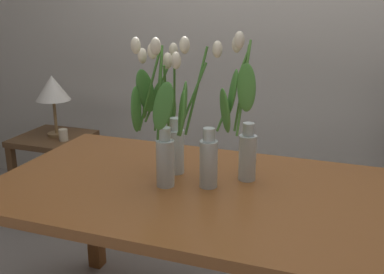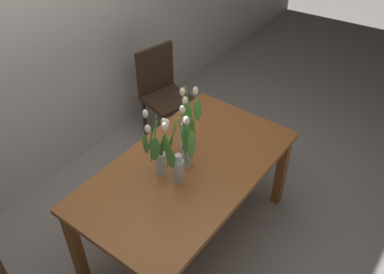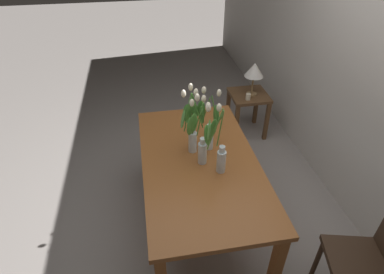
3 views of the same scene
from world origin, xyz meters
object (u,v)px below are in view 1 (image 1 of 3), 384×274
object	(u,v)px
tulip_vase_1	(242,128)
tulip_vase_3	(159,127)
table_lamp	(53,90)
pillar_candle	(63,135)
dining_table	(202,209)
tulip_vase_0	(170,131)
side_table	(54,153)
tulip_vase_2	(200,142)

from	to	relation	value
tulip_vase_1	tulip_vase_3	world-z (taller)	tulip_vase_1
table_lamp	pillar_candle	bearing A→B (deg)	-36.11
dining_table	tulip_vase_0	xyz separation A→B (m)	(-0.17, 0.11, 0.27)
tulip_vase_0	table_lamp	size ratio (longest dim) A/B	1.29
table_lamp	pillar_candle	world-z (taller)	table_lamp
tulip_vase_1	pillar_candle	xyz separation A→B (m)	(-1.32, 0.71, -0.37)
dining_table	side_table	size ratio (longest dim) A/B	2.91
tulip_vase_3	table_lamp	xyz separation A→B (m)	(-1.15, 0.92, -0.11)
tulip_vase_0	pillar_candle	world-z (taller)	tulip_vase_0
tulip_vase_1	side_table	world-z (taller)	tulip_vase_1
dining_table	tulip_vase_2	world-z (taller)	tulip_vase_2
tulip_vase_3	pillar_candle	size ratio (longest dim) A/B	7.47
tulip_vase_0	table_lamp	world-z (taller)	tulip_vase_0
tulip_vase_3	side_table	distance (m)	1.57
side_table	tulip_vase_3	bearing A→B (deg)	-37.55
tulip_vase_1	table_lamp	bearing A→B (deg)	151.10
tulip_vase_0	side_table	size ratio (longest dim) A/B	0.94
tulip_vase_0	pillar_candle	distance (m)	1.29
tulip_vase_0	tulip_vase_3	bearing A→B (deg)	-83.66
tulip_vase_2	pillar_candle	bearing A→B (deg)	145.74
tulip_vase_0	tulip_vase_1	xyz separation A→B (m)	(0.30, -0.01, 0.05)
side_table	table_lamp	world-z (taller)	table_lamp
dining_table	tulip_vase_3	distance (m)	0.36
tulip_vase_0	table_lamp	bearing A→B (deg)	145.54
tulip_vase_2	table_lamp	bearing A→B (deg)	145.58
dining_table	pillar_candle	distance (m)	1.45
tulip_vase_2	pillar_candle	xyz separation A→B (m)	(-1.20, 0.81, -0.33)
dining_table	table_lamp	xyz separation A→B (m)	(-1.31, 0.89, 0.21)
tulip_vase_1	pillar_candle	size ratio (longest dim) A/B	7.70
tulip_vase_2	tulip_vase_0	bearing A→B (deg)	145.90
tulip_vase_2	table_lamp	world-z (taller)	tulip_vase_2
tulip_vase_2	tulip_vase_3	distance (m)	0.16
pillar_candle	tulip_vase_3	bearing A→B (deg)	-38.87
tulip_vase_1	side_table	xyz separation A→B (m)	(-1.45, 0.77, -0.53)
tulip_vase_2	side_table	xyz separation A→B (m)	(-1.32, 0.87, -0.49)
tulip_vase_0	tulip_vase_3	size ratio (longest dim) A/B	0.92
side_table	pillar_candle	world-z (taller)	pillar_candle
tulip_vase_2	side_table	bearing A→B (deg)	146.57
tulip_vase_0	tulip_vase_3	distance (m)	0.15
tulip_vase_2	tulip_vase_3	xyz separation A→B (m)	(-0.15, -0.03, 0.05)
pillar_candle	table_lamp	bearing A→B (deg)	143.89
tulip_vase_1	side_table	distance (m)	1.73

